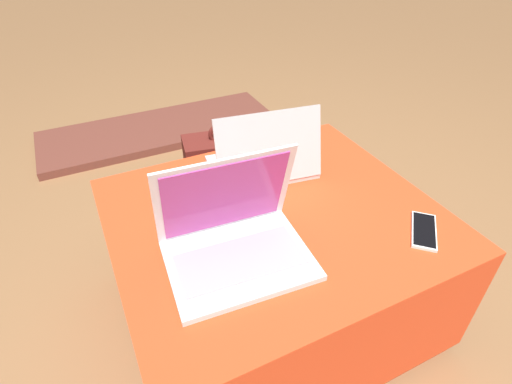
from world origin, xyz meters
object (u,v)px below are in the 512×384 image
cell_phone (424,231)px  backpack (222,182)px  laptop_near (234,238)px  laptop_far (264,161)px

cell_phone → backpack: size_ratio=0.31×
laptop_near → backpack: bearing=76.2°
cell_phone → backpack: (-0.28, 0.79, -0.25)m
laptop_near → cell_phone: 0.51m
laptop_near → cell_phone: (0.49, -0.15, -0.05)m
backpack → laptop_far: bearing=103.8°
laptop_far → backpack: size_ratio=0.75×
laptop_near → backpack: (0.21, 0.64, -0.30)m
cell_phone → backpack: 0.87m
laptop_near → cell_phone: bearing=-12.5°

